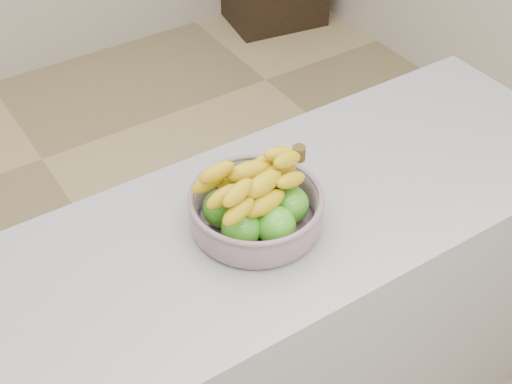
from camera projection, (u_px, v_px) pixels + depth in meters
ground at (168, 344)px, 2.48m from camera, size 4.00×4.00×0.00m
counter at (233, 357)px, 1.90m from camera, size 2.00×0.60×0.90m
fruit_bowl at (256, 206)px, 1.60m from camera, size 0.31×0.31×0.17m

